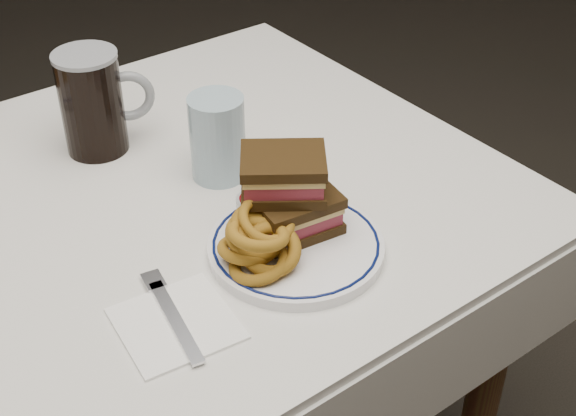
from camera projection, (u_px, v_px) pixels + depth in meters
dining_table at (90, 287)px, 1.18m from camera, size 1.27×0.87×0.75m
main_plate at (296, 246)px, 1.08m from camera, size 0.24×0.24×0.02m
reuben_sandwich at (289, 193)px, 1.07m from camera, size 0.14×0.14×0.11m
onion_rings_main at (259, 241)px, 1.03m from camera, size 0.11×0.11×0.09m
ketchup_ramekin at (255, 206)px, 1.11m from camera, size 0.05×0.05×0.03m
beer_mug at (94, 101)px, 1.25m from camera, size 0.14×0.10×0.17m
water_glass at (217, 138)px, 1.20m from camera, size 0.08×0.08×0.13m
napkin_fork at (175, 321)px, 0.97m from camera, size 0.15×0.18×0.01m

